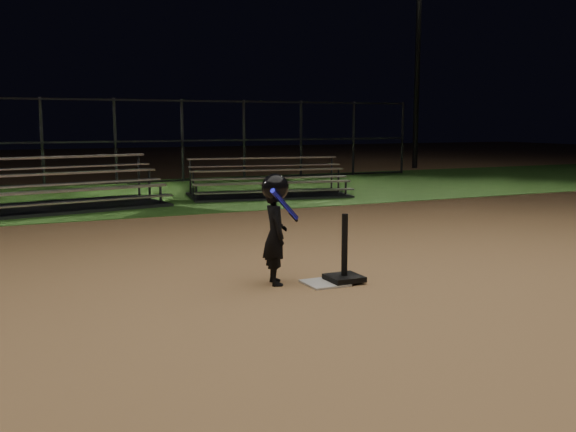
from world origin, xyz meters
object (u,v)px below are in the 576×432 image
(bleacher_left, at_px, (55,199))
(light_pole_right, at_px, (419,40))
(child_batter, at_px, (275,226))
(batting_tee, at_px, (344,268))
(bleacher_right, at_px, (268,189))
(home_plate, at_px, (325,283))

(bleacher_left, xyz_separation_m, light_pole_right, (14.16, 6.96, 4.72))
(child_batter, bearing_deg, bleacher_left, 23.10)
(bleacher_left, bearing_deg, batting_tee, -83.67)
(batting_tee, relative_size, bleacher_right, 0.19)
(bleacher_right, bearing_deg, batting_tee, -98.02)
(batting_tee, relative_size, light_pole_right, 0.09)
(home_plate, bearing_deg, batting_tee, -7.04)
(batting_tee, height_order, bleacher_left, bleacher_left)
(home_plate, relative_size, light_pole_right, 0.05)
(batting_tee, bearing_deg, bleacher_left, 106.63)
(bleacher_left, relative_size, bleacher_right, 1.16)
(bleacher_left, height_order, light_pole_right, light_pole_right)
(bleacher_left, xyz_separation_m, bleacher_right, (4.99, 0.31, -0.03))
(home_plate, relative_size, batting_tee, 0.58)
(bleacher_left, height_order, bleacher_right, bleacher_left)
(bleacher_right, height_order, light_pole_right, light_pole_right)
(home_plate, height_order, bleacher_right, bleacher_right)
(home_plate, bearing_deg, child_batter, 154.00)
(child_batter, xyz_separation_m, bleacher_right, (3.33, 8.04, -0.47))
(child_batter, height_order, bleacher_left, child_batter)
(batting_tee, xyz_separation_m, bleacher_right, (2.59, 8.32, 0.03))
(child_batter, bearing_deg, home_plate, -104.96)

